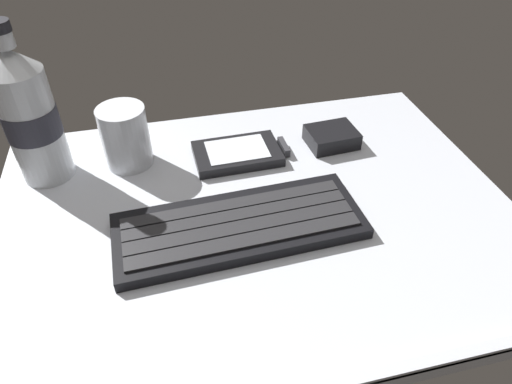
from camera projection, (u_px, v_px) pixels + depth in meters
The scene contains 6 objects.
ground_plane at pixel (256, 218), 57.52cm from camera, with size 64.00×48.00×2.80cm.
keyboard at pixel (239, 225), 53.88cm from camera, with size 29.43×12.19×1.70cm.
handheld_device at pixel (242, 153), 65.28cm from camera, with size 12.93×7.88×1.50cm.
juice_cup at pixel (126, 139), 62.29cm from camera, with size 6.40×6.40×8.50cm.
water_bottle at pixel (30, 116), 56.98cm from camera, with size 6.73×6.73×20.80cm.
charger_block at pixel (332, 137), 67.54cm from camera, with size 7.00×5.60×2.40cm, color black.
Camera 1 is at (-9.81, -41.08, 38.44)cm, focal length 32.34 mm.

